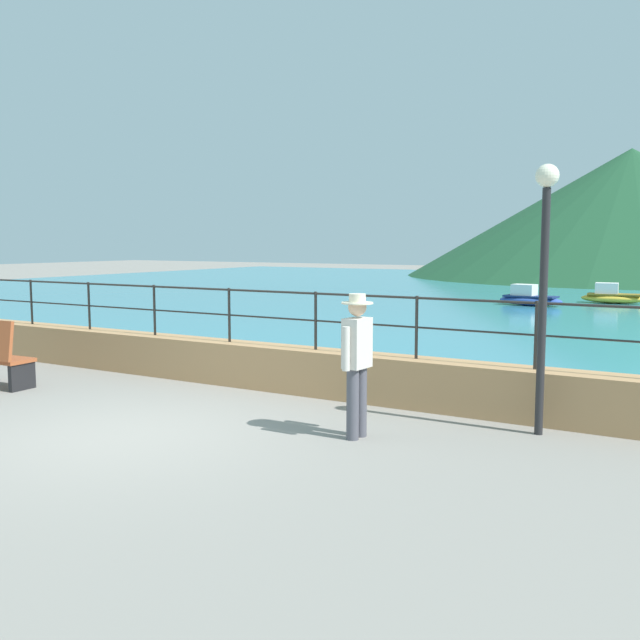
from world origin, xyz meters
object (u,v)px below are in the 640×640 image
object	(u,v)px
person_walking	(357,358)
lamp_post	(545,256)
boat_1	(529,298)
boat_2	(612,296)

from	to	relation	value
person_walking	lamp_post	world-z (taller)	lamp_post
person_walking	boat_1	bearing A→B (deg)	97.80
person_walking	lamp_post	distance (m)	2.56
boat_1	lamp_post	bearing A→B (deg)	-75.64
lamp_post	boat_1	distance (m)	17.77
lamp_post	boat_2	size ratio (longest dim) A/B	1.38
lamp_post	boat_2	distance (m)	19.80
lamp_post	boat_2	world-z (taller)	lamp_post
boat_1	boat_2	size ratio (longest dim) A/B	1.00
person_walking	lamp_post	size ratio (longest dim) A/B	0.53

